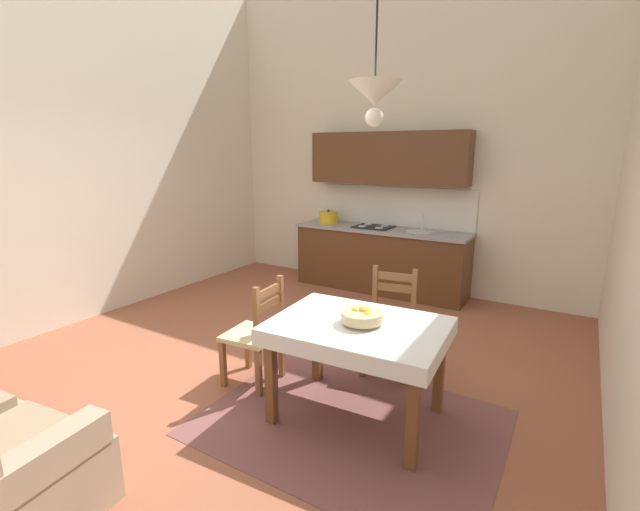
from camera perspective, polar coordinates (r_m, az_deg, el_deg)
ground_plane at (r=4.18m, az=-6.93°, el=-15.22°), size 5.83×6.69×0.10m
wall_back at (r=6.40m, az=10.39°, el=15.08°), size 5.83×0.12×4.30m
wall_left at (r=5.74m, az=-29.90°, el=13.75°), size 0.12×6.69×4.30m
area_rug at (r=3.46m, az=3.96°, el=-20.85°), size 2.10×1.60×0.01m
kitchen_cabinetry at (r=6.22m, az=8.09°, el=3.23°), size 2.44×0.63×2.20m
dining_table at (r=3.24m, az=4.96°, el=-11.04°), size 1.28×0.97×0.75m
dining_chair_tv_side at (r=3.80m, az=-8.32°, el=-10.14°), size 0.45×0.45×0.93m
dining_chair_kitchen_side at (r=4.02m, az=9.06°, el=-8.75°), size 0.48×0.48×0.93m
fruit_bowl at (r=3.15m, az=5.49°, el=-7.86°), size 0.30×0.30×0.12m
pendant_lamp at (r=2.79m, az=7.15°, el=20.06°), size 0.32×0.32×0.81m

